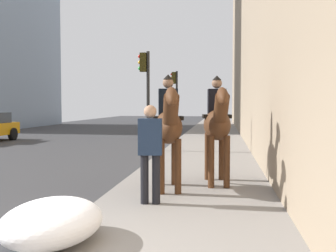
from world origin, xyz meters
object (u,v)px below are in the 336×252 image
mounted_horse_near (168,125)px  traffic_light_near_curb (146,85)px  traffic_light_far_curb (175,92)px  mounted_horse_far (217,123)px  pedestrian_greeting (150,147)px

mounted_horse_near → traffic_light_near_curb: bearing=-176.6°
traffic_light_far_curb → mounted_horse_far: bearing=-169.9°
traffic_light_near_curb → traffic_light_far_curb: (9.09, -0.03, 0.02)m
pedestrian_greeting → traffic_light_near_curb: size_ratio=0.45×
mounted_horse_far → pedestrian_greeting: 2.19m
pedestrian_greeting → traffic_light_near_curb: (7.91, 1.61, 1.46)m
traffic_light_near_curb → traffic_light_far_curb: bearing=-0.2°
traffic_light_near_curb → mounted_horse_near: bearing=-165.3°
mounted_horse_near → mounted_horse_far: bearing=114.8°
pedestrian_greeting → traffic_light_near_curb: traffic_light_near_curb is taller
pedestrian_greeting → traffic_light_far_curb: size_ratio=0.44×
traffic_light_near_curb → traffic_light_far_curb: size_ratio=0.99×
mounted_horse_near → pedestrian_greeting: mounted_horse_near is taller
mounted_horse_near → traffic_light_near_curb: size_ratio=0.61×
mounted_horse_far → traffic_light_near_curb: traffic_light_near_curb is taller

